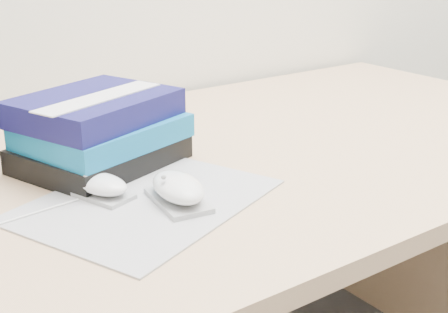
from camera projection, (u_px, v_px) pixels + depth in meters
desk at (197, 259)px, 1.20m from camera, size 1.60×0.80×0.73m
mousepad at (146, 200)px, 0.88m from camera, size 0.41×0.37×0.00m
mouse_rear at (101, 186)px, 0.88m from camera, size 0.08×0.10×0.04m
mouse_front at (178, 189)px, 0.86m from camera, size 0.08×0.12×0.05m
usb_cable at (2, 223)px, 0.81m from camera, size 0.22×0.03×0.00m
book_stack at (99, 131)px, 1.00m from camera, size 0.29×0.26×0.12m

